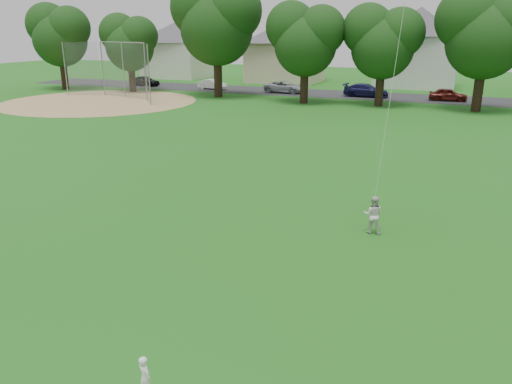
% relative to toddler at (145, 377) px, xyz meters
% --- Properties ---
extents(ground, '(160.00, 160.00, 0.00)m').
position_rel_toddler_xyz_m(ground, '(-0.72, 3.61, -0.45)').
color(ground, '#1F5B15').
rests_on(ground, ground).
extents(street, '(90.00, 7.00, 0.01)m').
position_rel_toddler_xyz_m(street, '(-0.72, 45.61, -0.44)').
color(street, '#2D2D30').
rests_on(street, ground).
extents(dirt_infield, '(18.00, 18.00, 0.02)m').
position_rel_toddler_xyz_m(dirt_infield, '(-26.72, 31.61, -0.44)').
color(dirt_infield, '#9E7F51').
rests_on(dirt_infield, ground).
extents(toddler, '(0.38, 0.33, 0.89)m').
position_rel_toddler_xyz_m(toddler, '(0.00, 0.00, 0.00)').
color(toddler, white).
rests_on(toddler, ground).
extents(older_boy, '(0.67, 0.55, 1.30)m').
position_rel_toddler_xyz_m(older_boy, '(2.47, 9.51, 0.21)').
color(older_boy, silver).
rests_on(older_boy, ground).
extents(kite, '(1.10, 0.96, 7.59)m').
position_rel_toddler_xyz_m(kite, '(2.75, 9.22, 4.07)').
color(kite, silver).
rests_on(kite, ground).
extents(baseball_backstop, '(11.73, 4.31, 5.26)m').
position_rel_toddler_xyz_m(baseball_backstop, '(-26.53, 34.56, 2.19)').
color(baseball_backstop, gray).
rests_on(baseball_backstop, ground).
extents(tree_row, '(81.36, 8.61, 11.65)m').
position_rel_toddler_xyz_m(tree_row, '(-1.39, 39.37, 5.93)').
color(tree_row, black).
rests_on(tree_row, ground).
extents(parked_cars, '(63.49, 2.29, 1.29)m').
position_rel_toddler_xyz_m(parked_cars, '(1.31, 44.61, 0.17)').
color(parked_cars, black).
rests_on(parked_cars, ground).
extents(house_row, '(76.25, 13.16, 10.43)m').
position_rel_toddler_xyz_m(house_row, '(1.45, 55.61, 4.45)').
color(house_row, silver).
rests_on(house_row, ground).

